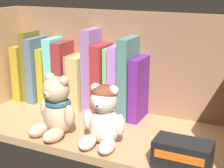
{
  "coord_description": "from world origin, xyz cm",
  "views": [
    {
      "loc": [
        38.16,
        -72.84,
        39.29
      ],
      "look_at": [
        3.42,
        0.0,
        14.21
      ],
      "focal_mm": 55.43,
      "sensor_mm": 36.0,
      "label": 1
    }
  ],
  "objects_px": {
    "book_2": "(41,68)",
    "book_9": "(105,77)",
    "book_8": "(95,69)",
    "book_10": "(113,79)",
    "book_1": "(34,65)",
    "book_13": "(142,86)",
    "book_6": "(75,79)",
    "small_product_box": "(182,154)",
    "teddy_bear_smaller": "(103,117)",
    "book_4": "(57,70)",
    "book_3": "(49,74)",
    "book_7": "(84,80)",
    "book_11": "(121,79)",
    "book_12": "(132,76)",
    "teddy_bear_larger": "(56,109)",
    "book_0": "(28,71)",
    "book_5": "(66,72)"
  },
  "relations": [
    {
      "from": "book_2",
      "to": "teddy_bear_larger",
      "type": "xyz_separation_m",
      "value": [
        0.19,
        -0.2,
        -0.03
      ]
    },
    {
      "from": "book_8",
      "to": "book_4",
      "type": "bearing_deg",
      "value": -180.0
    },
    {
      "from": "book_7",
      "to": "book_4",
      "type": "bearing_deg",
      "value": -180.0
    },
    {
      "from": "book_1",
      "to": "book_8",
      "type": "height_order",
      "value": "book_8"
    },
    {
      "from": "book_4",
      "to": "book_12",
      "type": "bearing_deg",
      "value": 0.0
    },
    {
      "from": "book_9",
      "to": "teddy_bear_larger",
      "type": "distance_m",
      "value": 0.21
    },
    {
      "from": "book_6",
      "to": "book_10",
      "type": "distance_m",
      "value": 0.13
    },
    {
      "from": "book_8",
      "to": "teddy_bear_smaller",
      "type": "relative_size",
      "value": 1.63
    },
    {
      "from": "book_3",
      "to": "book_13",
      "type": "xyz_separation_m",
      "value": [
        0.31,
        0.0,
        0.0
      ]
    },
    {
      "from": "book_0",
      "to": "book_9",
      "type": "relative_size",
      "value": 0.87
    },
    {
      "from": "book_8",
      "to": "book_13",
      "type": "distance_m",
      "value": 0.15
    },
    {
      "from": "book_8",
      "to": "small_product_box",
      "type": "relative_size",
      "value": 2.03
    },
    {
      "from": "book_9",
      "to": "book_5",
      "type": "bearing_deg",
      "value": -180.0
    },
    {
      "from": "book_1",
      "to": "book_13",
      "type": "xyz_separation_m",
      "value": [
        0.36,
        0.0,
        -0.02
      ]
    },
    {
      "from": "book_11",
      "to": "book_6",
      "type": "bearing_deg",
      "value": -180.0
    },
    {
      "from": "book_8",
      "to": "book_3",
      "type": "bearing_deg",
      "value": 180.0
    },
    {
      "from": "book_1",
      "to": "teddy_bear_smaller",
      "type": "relative_size",
      "value": 1.49
    },
    {
      "from": "book_1",
      "to": "teddy_bear_smaller",
      "type": "height_order",
      "value": "book_1"
    },
    {
      "from": "book_3",
      "to": "book_6",
      "type": "height_order",
      "value": "book_3"
    },
    {
      "from": "book_2",
      "to": "book_9",
      "type": "xyz_separation_m",
      "value": [
        0.22,
        0.0,
        -0.0
      ]
    },
    {
      "from": "book_4",
      "to": "book_6",
      "type": "height_order",
      "value": "book_4"
    },
    {
      "from": "book_13",
      "to": "book_0",
      "type": "bearing_deg",
      "value": 180.0
    },
    {
      "from": "book_1",
      "to": "book_5",
      "type": "xyz_separation_m",
      "value": [
        0.12,
        0.0,
        -0.01
      ]
    },
    {
      "from": "book_6",
      "to": "book_13",
      "type": "xyz_separation_m",
      "value": [
        0.21,
        0.0,
        0.01
      ]
    },
    {
      "from": "book_2",
      "to": "book_5",
      "type": "bearing_deg",
      "value": 0.0
    },
    {
      "from": "book_10",
      "to": "book_12",
      "type": "distance_m",
      "value": 0.06
    },
    {
      "from": "book_8",
      "to": "book_9",
      "type": "distance_m",
      "value": 0.04
    },
    {
      "from": "book_2",
      "to": "book_3",
      "type": "height_order",
      "value": "book_2"
    },
    {
      "from": "book_9",
      "to": "book_7",
      "type": "bearing_deg",
      "value": 180.0
    },
    {
      "from": "teddy_bear_smaller",
      "to": "book_12",
      "type": "bearing_deg",
      "value": 94.27
    },
    {
      "from": "book_4",
      "to": "book_8",
      "type": "distance_m",
      "value": 0.13
    },
    {
      "from": "book_8",
      "to": "teddy_bear_larger",
      "type": "height_order",
      "value": "book_8"
    },
    {
      "from": "book_4",
      "to": "teddy_bear_smaller",
      "type": "distance_m",
      "value": 0.33
    },
    {
      "from": "book_10",
      "to": "book_8",
      "type": "bearing_deg",
      "value": 180.0
    },
    {
      "from": "book_6",
      "to": "teddy_bear_smaller",
      "type": "height_order",
      "value": "book_6"
    },
    {
      "from": "book_10",
      "to": "teddy_bear_smaller",
      "type": "distance_m",
      "value": 0.22
    },
    {
      "from": "book_8",
      "to": "book_1",
      "type": "bearing_deg",
      "value": 180.0
    },
    {
      "from": "book_1",
      "to": "book_5",
      "type": "relative_size",
      "value": 1.12
    },
    {
      "from": "teddy_bear_larger",
      "to": "book_3",
      "type": "bearing_deg",
      "value": 129.16
    },
    {
      "from": "book_3",
      "to": "book_6",
      "type": "bearing_deg",
      "value": 0.0
    },
    {
      "from": "book_9",
      "to": "small_product_box",
      "type": "bearing_deg",
      "value": -37.94
    },
    {
      "from": "book_11",
      "to": "book_1",
      "type": "bearing_deg",
      "value": -180.0
    },
    {
      "from": "teddy_bear_smaller",
      "to": "book_6",
      "type": "bearing_deg",
      "value": 134.28
    },
    {
      "from": "teddy_bear_smaller",
      "to": "book_3",
      "type": "bearing_deg",
      "value": 145.39
    },
    {
      "from": "book_8",
      "to": "book_11",
      "type": "relative_size",
      "value": 1.19
    },
    {
      "from": "book_8",
      "to": "book_10",
      "type": "xyz_separation_m",
      "value": [
        0.06,
        0.0,
        -0.02
      ]
    },
    {
      "from": "book_12",
      "to": "teddy_bear_larger",
      "type": "distance_m",
      "value": 0.24
    },
    {
      "from": "book_7",
      "to": "book_8",
      "type": "bearing_deg",
      "value": -0.0
    },
    {
      "from": "book_3",
      "to": "book_4",
      "type": "distance_m",
      "value": 0.03
    },
    {
      "from": "book_11",
      "to": "book_12",
      "type": "relative_size",
      "value": 0.9
    }
  ]
}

